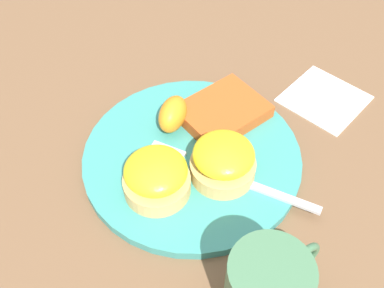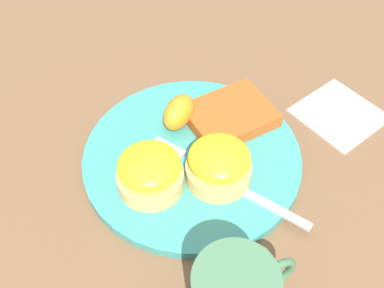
{
  "view_description": "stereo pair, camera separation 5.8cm",
  "coord_description": "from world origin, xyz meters",
  "px_view_note": "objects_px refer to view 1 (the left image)",
  "views": [
    {
      "loc": [
        -0.23,
        -0.3,
        0.48
      ],
      "look_at": [
        0.0,
        0.0,
        0.03
      ],
      "focal_mm": 42.0,
      "sensor_mm": 36.0,
      "label": 1
    },
    {
      "loc": [
        -0.18,
        -0.33,
        0.48
      ],
      "look_at": [
        0.0,
        0.0,
        0.03
      ],
      "focal_mm": 42.0,
      "sensor_mm": 36.0,
      "label": 2
    }
  ],
  "objects_px": {
    "sandwich_benedict_left": "(156,177)",
    "fork": "(219,173)",
    "hashbrown_patty": "(223,112)",
    "sandwich_benedict_right": "(223,161)",
    "orange_wedge": "(173,114)"
  },
  "relations": [
    {
      "from": "sandwich_benedict_left",
      "to": "hashbrown_patty",
      "type": "distance_m",
      "value": 0.16
    },
    {
      "from": "sandwich_benedict_right",
      "to": "orange_wedge",
      "type": "xyz_separation_m",
      "value": [
        0.0,
        0.11,
        -0.0
      ]
    },
    {
      "from": "orange_wedge",
      "to": "fork",
      "type": "bearing_deg",
      "value": -92.43
    },
    {
      "from": "sandwich_benedict_left",
      "to": "fork",
      "type": "relative_size",
      "value": 0.39
    },
    {
      "from": "fork",
      "to": "orange_wedge",
      "type": "bearing_deg",
      "value": 87.57
    },
    {
      "from": "hashbrown_patty",
      "to": "orange_wedge",
      "type": "height_order",
      "value": "orange_wedge"
    },
    {
      "from": "sandwich_benedict_left",
      "to": "orange_wedge",
      "type": "height_order",
      "value": "sandwich_benedict_left"
    },
    {
      "from": "hashbrown_patty",
      "to": "fork",
      "type": "bearing_deg",
      "value": -132.53
    },
    {
      "from": "sandwich_benedict_left",
      "to": "hashbrown_patty",
      "type": "xyz_separation_m",
      "value": [
        0.15,
        0.05,
        -0.02
      ]
    },
    {
      "from": "fork",
      "to": "sandwich_benedict_left",
      "type": "bearing_deg",
      "value": 159.22
    },
    {
      "from": "sandwich_benedict_left",
      "to": "orange_wedge",
      "type": "bearing_deg",
      "value": 43.69
    },
    {
      "from": "fork",
      "to": "hashbrown_patty",
      "type": "bearing_deg",
      "value": 47.47
    },
    {
      "from": "sandwich_benedict_right",
      "to": "fork",
      "type": "distance_m",
      "value": 0.02
    },
    {
      "from": "hashbrown_patty",
      "to": "orange_wedge",
      "type": "relative_size",
      "value": 1.93
    },
    {
      "from": "hashbrown_patty",
      "to": "sandwich_benedict_left",
      "type": "bearing_deg",
      "value": -162.04
    }
  ]
}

